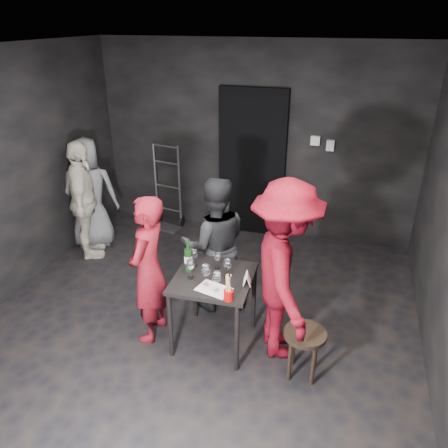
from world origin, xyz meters
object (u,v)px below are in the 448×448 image
(hand_truck, at_px, (168,213))
(server_red, at_px, (148,270))
(tasting_table, at_px, (214,285))
(man_maroon, at_px, (285,259))
(bystander_cream, at_px, (83,198))
(breadstick_cup, at_px, (229,288))
(wine_bottle, at_px, (188,259))
(woman_black, at_px, (215,245))
(bystander_grey, at_px, (89,193))
(stool, at_px, (305,340))

(hand_truck, relative_size, server_red, 0.84)
(tasting_table, bearing_deg, man_maroon, 7.44)
(bystander_cream, distance_m, breadstick_cup, 2.80)
(bystander_cream, height_order, breadstick_cup, bystander_cream)
(wine_bottle, bearing_deg, man_maroon, 3.13)
(woman_black, bearing_deg, breadstick_cup, 90.59)
(bystander_grey, bearing_deg, man_maroon, 130.26)
(wine_bottle, bearing_deg, hand_truck, 118.84)
(hand_truck, bearing_deg, server_red, -59.97)
(stool, bearing_deg, wine_bottle, 168.77)
(stool, height_order, server_red, server_red)
(breadstick_cup, bearing_deg, bystander_grey, 144.77)
(tasting_table, distance_m, woman_black, 0.63)
(tasting_table, distance_m, wine_bottle, 0.34)
(server_red, bearing_deg, breadstick_cup, 72.73)
(man_maroon, relative_size, bystander_grey, 1.29)
(stool, bearing_deg, server_red, 175.68)
(woman_black, xyz_separation_m, wine_bottle, (-0.08, -0.56, 0.12))
(tasting_table, height_order, bystander_grey, bystander_grey)
(server_red, bearing_deg, bystander_grey, -135.62)
(breadstick_cup, bearing_deg, stool, 9.79)
(hand_truck, xyz_separation_m, stool, (2.40, -2.48, 0.16))
(stool, xyz_separation_m, wine_bottle, (-1.16, 0.23, 0.49))
(server_red, height_order, breadstick_cup, server_red)
(bystander_cream, bearing_deg, tasting_table, -147.88)
(man_maroon, distance_m, breadstick_cup, 0.58)
(man_maroon, bearing_deg, stool, -159.57)
(stool, distance_m, woman_black, 1.39)
(woman_black, bearing_deg, man_maroon, 123.95)
(hand_truck, distance_m, stool, 3.45)
(bystander_grey, xyz_separation_m, breadstick_cup, (2.50, -1.77, 0.09))
(man_maroon, bearing_deg, hand_truck, 22.33)
(woman_black, distance_m, bystander_cream, 2.04)
(woman_black, bearing_deg, tasting_table, 82.79)
(server_red, bearing_deg, stool, 83.27)
(tasting_table, relative_size, breadstick_cup, 2.85)
(server_red, relative_size, man_maroon, 0.75)
(woman_black, height_order, bystander_grey, bystander_grey)
(hand_truck, distance_m, woman_black, 2.20)
(wine_bottle, distance_m, breadstick_cup, 0.61)
(tasting_table, distance_m, bystander_grey, 2.69)
(hand_truck, bearing_deg, tasting_table, -46.93)
(bystander_cream, xyz_separation_m, breadstick_cup, (2.39, -1.47, 0.04))
(server_red, bearing_deg, woman_black, 144.32)
(tasting_table, bearing_deg, stool, -12.27)
(bystander_cream, distance_m, bystander_grey, 0.32)
(hand_truck, relative_size, man_maroon, 0.63)
(bystander_grey, bearing_deg, hand_truck, -157.13)
(hand_truck, xyz_separation_m, bystander_cream, (-0.65, -1.13, 0.60))
(hand_truck, bearing_deg, wine_bottle, -51.38)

